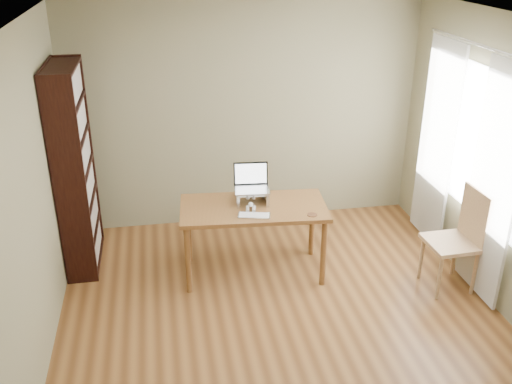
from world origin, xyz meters
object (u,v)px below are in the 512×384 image
object	(u,v)px
bookshelf	(75,169)
desk	(253,215)
keyboard	(254,216)
cat	(250,195)
chair	(460,236)
laptop	(251,183)

from	to	relation	value
bookshelf	desk	distance (m)	1.84
keyboard	desk	bearing A→B (deg)	95.63
desk	keyboard	world-z (taller)	keyboard
bookshelf	keyboard	size ratio (longest dim) A/B	6.43
desk	cat	size ratio (longest dim) A/B	3.03
chair	keyboard	bearing A→B (deg)	166.96
desk	keyboard	distance (m)	0.25
bookshelf	cat	size ratio (longest dim) A/B	4.28
desk	laptop	xyz separation A→B (m)	(0.00, 0.14, 0.29)
laptop	desk	bearing A→B (deg)	-85.37
laptop	keyboard	xyz separation A→B (m)	(-0.03, -0.36, -0.18)
desk	keyboard	size ratio (longest dim) A/B	4.56
laptop	cat	world-z (taller)	laptop
bookshelf	chair	size ratio (longest dim) A/B	2.05
laptop	chair	size ratio (longest dim) A/B	0.35
keyboard	cat	distance (m)	0.34
desk	chair	distance (m)	1.99
desk	laptop	size ratio (longest dim) A/B	4.12
cat	chair	distance (m)	2.06
bookshelf	cat	world-z (taller)	bookshelf
keyboard	chair	bearing A→B (deg)	2.90
bookshelf	desk	xyz separation A→B (m)	(1.71, -0.54, -0.39)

